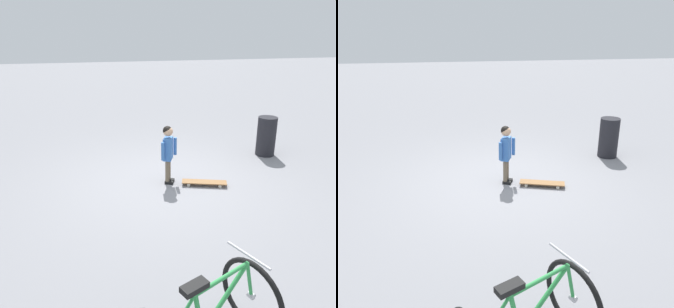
{
  "view_description": "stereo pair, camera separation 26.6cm",
  "coord_description": "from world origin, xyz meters",
  "views": [
    {
      "loc": [
        5.46,
        -1.28,
        2.61
      ],
      "look_at": [
        0.02,
        0.03,
        0.55
      ],
      "focal_mm": 36.14,
      "sensor_mm": 36.0,
      "label": 1
    },
    {
      "loc": [
        5.51,
        -1.02,
        2.61
      ],
      "look_at": [
        0.02,
        0.03,
        0.55
      ],
      "focal_mm": 36.14,
      "sensor_mm": 36.0,
      "label": 2
    }
  ],
  "objects": [
    {
      "name": "child_person",
      "position": [
        0.02,
        0.03,
        0.66
      ],
      "size": [
        0.28,
        0.33,
        1.06
      ],
      "color": "brown",
      "rests_on": "ground"
    },
    {
      "name": "ground_plane",
      "position": [
        0.0,
        0.0,
        0.0
      ],
      "size": [
        50.0,
        50.0,
        0.0
      ],
      "primitive_type": "plane",
      "color": "gray"
    },
    {
      "name": "trash_bin",
      "position": [
        -0.9,
        2.46,
        0.43
      ],
      "size": [
        0.41,
        0.41,
        0.85
      ],
      "primitive_type": "cylinder",
      "color": "black",
      "rests_on": "ground"
    },
    {
      "name": "skateboard",
      "position": [
        0.29,
        0.63,
        0.06
      ],
      "size": [
        0.43,
        0.81,
        0.07
      ],
      "color": "olive",
      "rests_on": "ground"
    }
  ]
}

